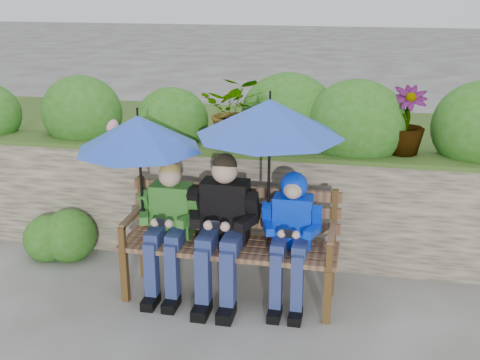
% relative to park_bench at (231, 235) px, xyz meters
% --- Properties ---
extents(ground, '(60.00, 60.00, 0.00)m').
position_rel_park_bench_xyz_m(ground, '(0.05, 0.01, -0.51)').
color(ground, '#525045').
rests_on(ground, ground).
extents(garden_backdrop, '(8.00, 2.87, 1.70)m').
position_rel_park_bench_xyz_m(garden_backdrop, '(0.08, 1.63, 0.07)').
color(garden_backdrop, brown).
rests_on(garden_backdrop, ground).
extents(park_bench, '(1.72, 0.50, 0.91)m').
position_rel_park_bench_xyz_m(park_bench, '(0.00, 0.00, 0.00)').
color(park_bench, '#4A3216').
rests_on(park_bench, ground).
extents(boy_left, '(0.48, 0.56, 1.10)m').
position_rel_park_bench_xyz_m(boy_left, '(-0.49, -0.08, 0.10)').
color(boy_left, '#1F5D21').
rests_on(boy_left, ground).
extents(boy_middle, '(0.55, 0.64, 1.19)m').
position_rel_park_bench_xyz_m(boy_middle, '(-0.05, -0.09, 0.14)').
color(boy_middle, black).
rests_on(boy_middle, ground).
extents(boy_right, '(0.45, 0.55, 1.07)m').
position_rel_park_bench_xyz_m(boy_right, '(0.49, -0.06, 0.13)').
color(boy_right, '#0044D1').
rests_on(boy_right, ground).
extents(umbrella_left, '(0.99, 0.99, 0.85)m').
position_rel_park_bench_xyz_m(umbrella_left, '(-0.70, -0.09, 0.83)').
color(umbrella_left, blue).
rests_on(umbrella_left, ground).
extents(umbrella_right, '(1.12, 1.12, 0.99)m').
position_rel_park_bench_xyz_m(umbrella_right, '(0.31, -0.03, 0.98)').
color(umbrella_right, blue).
rests_on(umbrella_right, ground).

